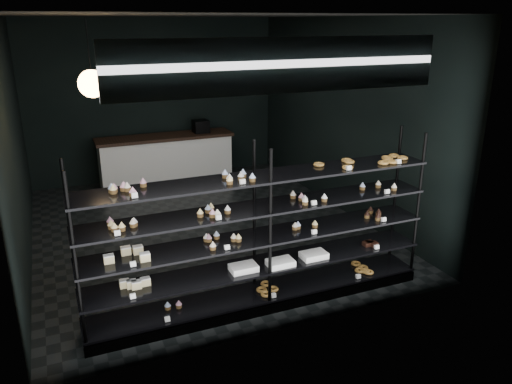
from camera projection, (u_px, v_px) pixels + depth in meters
room at (198, 129)px, 7.45m from camera, size 5.01×6.01×3.20m
display_shelf at (260, 255)px, 5.62m from camera, size 4.00×0.50×1.91m
signage at (285, 65)px, 4.53m from camera, size 3.30×0.05×0.50m
pendant_lamp at (92, 84)px, 5.70m from camera, size 0.32×0.32×0.89m
service_counter at (167, 159)px, 10.01m from camera, size 2.69×0.65×1.23m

